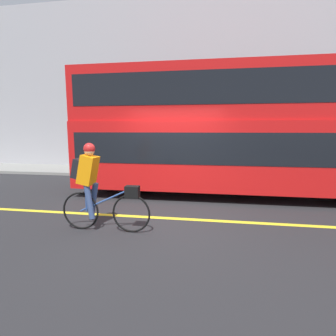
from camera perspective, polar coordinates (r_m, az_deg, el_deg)
name	(u,v)px	position (r m, az deg, el deg)	size (l,w,h in m)	color
ground_plane	(164,221)	(5.70, -0.98, -11.43)	(80.00, 80.00, 0.00)	#232326
road_center_line	(165,218)	(5.86, -0.67, -10.82)	(50.00, 0.14, 0.01)	yellow
sidewalk_curb	(188,173)	(11.46, 4.35, -1.03)	(60.00, 2.43, 0.12)	gray
building_facade	(191,85)	(12.83, 5.11, 17.63)	(60.00, 0.30, 8.00)	#9E9EA3
bus	(239,127)	(7.98, 15.16, 8.71)	(9.37, 2.51, 3.64)	black
cyclist_on_bike	(96,185)	(5.14, -15.49, -3.49)	(1.76, 0.32, 1.69)	black
street_sign_post	(228,143)	(11.18, 13.01, 5.32)	(0.36, 0.09, 2.23)	#59595B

